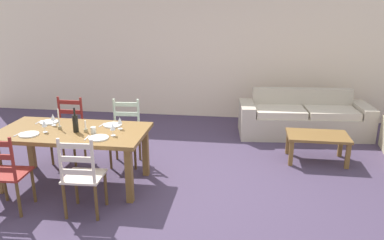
{
  "coord_description": "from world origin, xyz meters",
  "views": [
    {
      "loc": [
        0.9,
        -4.47,
        2.35
      ],
      "look_at": [
        0.19,
        0.55,
        0.75
      ],
      "focal_mm": 35.75,
      "sensor_mm": 36.0,
      "label": 1
    }
  ],
  "objects_px": {
    "dining_table": "(73,137)",
    "coffee_table": "(318,139)",
    "dining_chair_near_left": "(6,173)",
    "dining_chair_far_left": "(68,130)",
    "dining_chair_near_right": "(82,176)",
    "wine_glass_far_left": "(53,118)",
    "wine_glass_far_right": "(120,121)",
    "wine_glass_near_right": "(113,127)",
    "couch": "(303,119)",
    "wine_bottle": "(75,123)",
    "dining_chair_far_right": "(125,133)",
    "wine_glass_near_left": "(44,124)",
    "coffee_cup_primary": "(93,130)"
  },
  "relations": [
    {
      "from": "dining_table",
      "to": "coffee_cup_primary",
      "type": "height_order",
      "value": "coffee_cup_primary"
    },
    {
      "from": "dining_chair_far_right",
      "to": "wine_glass_far_left",
      "type": "relative_size",
      "value": 5.96
    },
    {
      "from": "dining_chair_near_right",
      "to": "coffee_table",
      "type": "xyz_separation_m",
      "value": [
        2.87,
        1.95,
        -0.12
      ]
    },
    {
      "from": "wine_glass_near_right",
      "to": "dining_chair_far_left",
      "type": "bearing_deg",
      "value": 139.61
    },
    {
      "from": "dining_chair_near_left",
      "to": "wine_glass_far_left",
      "type": "xyz_separation_m",
      "value": [
        0.13,
        0.93,
        0.38
      ]
    },
    {
      "from": "wine_bottle",
      "to": "dining_chair_near_right",
      "type": "bearing_deg",
      "value": -62.74
    },
    {
      "from": "wine_glass_far_left",
      "to": "dining_chair_far_left",
      "type": "bearing_deg",
      "value": 99.84
    },
    {
      "from": "dining_table",
      "to": "wine_bottle",
      "type": "height_order",
      "value": "wine_bottle"
    },
    {
      "from": "dining_table",
      "to": "dining_chair_near_left",
      "type": "relative_size",
      "value": 1.98
    },
    {
      "from": "dining_table",
      "to": "dining_chair_far_right",
      "type": "bearing_deg",
      "value": 58.67
    },
    {
      "from": "wine_glass_near_left",
      "to": "coffee_cup_primary",
      "type": "distance_m",
      "value": 0.63
    },
    {
      "from": "dining_chair_near_right",
      "to": "coffee_table",
      "type": "bearing_deg",
      "value": 34.23
    },
    {
      "from": "dining_chair_near_right",
      "to": "dining_chair_far_right",
      "type": "xyz_separation_m",
      "value": [
        0.03,
        1.47,
        0.0
      ]
    },
    {
      "from": "dining_table",
      "to": "dining_chair_near_left",
      "type": "xyz_separation_m",
      "value": [
        -0.46,
        -0.78,
        -0.19
      ]
    },
    {
      "from": "wine_bottle",
      "to": "couch",
      "type": "bearing_deg",
      "value": 38.36
    },
    {
      "from": "wine_glass_near_right",
      "to": "coffee_cup_primary",
      "type": "height_order",
      "value": "wine_glass_near_right"
    },
    {
      "from": "dining_table",
      "to": "wine_glass_near_left",
      "type": "bearing_deg",
      "value": -158.01
    },
    {
      "from": "dining_chair_far_right",
      "to": "wine_bottle",
      "type": "bearing_deg",
      "value": -115.12
    },
    {
      "from": "coffee_cup_primary",
      "to": "wine_glass_near_right",
      "type": "bearing_deg",
      "value": -6.52
    },
    {
      "from": "couch",
      "to": "dining_table",
      "type": "bearing_deg",
      "value": -142.95
    },
    {
      "from": "dining_chair_near_right",
      "to": "wine_glass_far_left",
      "type": "xyz_separation_m",
      "value": [
        -0.75,
        0.87,
        0.38
      ]
    },
    {
      "from": "couch",
      "to": "dining_chair_far_right",
      "type": "bearing_deg",
      "value": -148.63
    },
    {
      "from": "dining_table",
      "to": "wine_glass_near_left",
      "type": "height_order",
      "value": "wine_glass_near_left"
    },
    {
      "from": "dining_chair_near_right",
      "to": "wine_glass_far_left",
      "type": "distance_m",
      "value": 1.21
    },
    {
      "from": "dining_chair_near_right",
      "to": "couch",
      "type": "distance_m",
      "value": 4.24
    },
    {
      "from": "dining_chair_near_right",
      "to": "wine_bottle",
      "type": "distance_m",
      "value": 0.84
    },
    {
      "from": "dining_chair_far_right",
      "to": "coffee_table",
      "type": "bearing_deg",
      "value": 9.63
    },
    {
      "from": "dining_chair_near_right",
      "to": "wine_glass_near_left",
      "type": "height_order",
      "value": "dining_chair_near_right"
    },
    {
      "from": "dining_chair_far_right",
      "to": "wine_bottle",
      "type": "distance_m",
      "value": 0.97
    },
    {
      "from": "dining_chair_near_left",
      "to": "dining_chair_far_left",
      "type": "distance_m",
      "value": 1.52
    },
    {
      "from": "wine_glass_near_right",
      "to": "couch",
      "type": "xyz_separation_m",
      "value": [
        2.65,
        2.57,
        -0.57
      ]
    },
    {
      "from": "dining_chair_near_left",
      "to": "coffee_cup_primary",
      "type": "distance_m",
      "value": 1.09
    },
    {
      "from": "couch",
      "to": "coffee_table",
      "type": "xyz_separation_m",
      "value": [
        0.05,
        -1.22,
        0.06
      ]
    },
    {
      "from": "dining_chair_near_left",
      "to": "dining_chair_near_right",
      "type": "distance_m",
      "value": 0.89
    },
    {
      "from": "dining_table",
      "to": "dining_chair_far_left",
      "type": "distance_m",
      "value": 0.88
    },
    {
      "from": "dining_chair_far_left",
      "to": "wine_glass_near_right",
      "type": "height_order",
      "value": "dining_chair_far_left"
    },
    {
      "from": "dining_chair_near_right",
      "to": "wine_glass_near_left",
      "type": "distance_m",
      "value": 1.02
    },
    {
      "from": "couch",
      "to": "coffee_table",
      "type": "height_order",
      "value": "couch"
    },
    {
      "from": "dining_chair_near_right",
      "to": "wine_glass_far_left",
      "type": "height_order",
      "value": "dining_chair_near_right"
    },
    {
      "from": "dining_chair_near_left",
      "to": "dining_chair_far_left",
      "type": "xyz_separation_m",
      "value": [
        0.03,
        1.52,
        0.0
      ]
    },
    {
      "from": "wine_glass_near_right",
      "to": "wine_glass_far_left",
      "type": "xyz_separation_m",
      "value": [
        -0.92,
        0.27,
        0.0
      ]
    },
    {
      "from": "wine_bottle",
      "to": "wine_glass_near_left",
      "type": "distance_m",
      "value": 0.39
    },
    {
      "from": "dining_chair_far_left",
      "to": "couch",
      "type": "height_order",
      "value": "dining_chair_far_left"
    },
    {
      "from": "coffee_cup_primary",
      "to": "coffee_table",
      "type": "bearing_deg",
      "value": 24.05
    },
    {
      "from": "dining_chair_near_left",
      "to": "dining_chair_far_right",
      "type": "xyz_separation_m",
      "value": [
        0.92,
        1.53,
        0.0
      ]
    },
    {
      "from": "wine_glass_far_left",
      "to": "wine_glass_near_left",
      "type": "bearing_deg",
      "value": -85.07
    },
    {
      "from": "couch",
      "to": "wine_glass_far_right",
      "type": "bearing_deg",
      "value": -138.83
    },
    {
      "from": "wine_glass_near_left",
      "to": "wine_bottle",
      "type": "bearing_deg",
      "value": 9.85
    },
    {
      "from": "dining_chair_far_left",
      "to": "wine_glass_far_right",
      "type": "xyz_separation_m",
      "value": [
        1.03,
        -0.61,
        0.38
      ]
    },
    {
      "from": "dining_table",
      "to": "coffee_table",
      "type": "distance_m",
      "value": 3.52
    }
  ]
}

